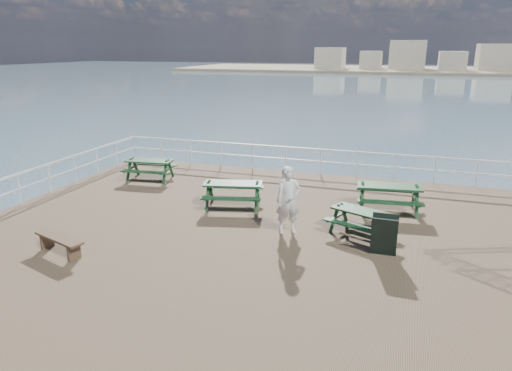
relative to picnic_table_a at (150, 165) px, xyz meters
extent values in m
cube|color=brown|center=(6.36, -4.08, -0.72)|extent=(18.00, 14.00, 0.30)
plane|color=#395460|center=(6.36, 35.92, -2.57)|extent=(300.00, 300.00, 0.00)
cube|color=tan|center=(21.36, 130.92, -2.17)|extent=(160.00, 40.00, 0.80)
cube|color=beige|center=(-13.64, 127.92, 1.23)|extent=(8.00, 8.00, 6.00)
cube|color=beige|center=(-1.64, 127.92, 0.73)|extent=(6.00, 8.00, 5.00)
cube|color=beige|center=(8.36, 127.92, 2.23)|extent=(10.00, 8.00, 8.00)
cube|color=beige|center=(20.36, 127.92, 0.73)|extent=(7.00, 8.00, 5.00)
cube|color=beige|center=(31.36, 127.92, 1.73)|extent=(9.00, 8.00, 7.00)
cylinder|color=brown|center=(-1.14, 1.42, -1.92)|extent=(0.36, 0.36, 2.10)
cube|color=silver|center=(6.36, 2.77, 0.48)|extent=(17.70, 0.07, 0.07)
cube|color=silver|center=(6.36, 2.77, -0.02)|extent=(17.70, 0.05, 0.05)
cylinder|color=silver|center=(-2.49, 2.77, -0.02)|extent=(0.05, 0.05, 1.10)
cube|color=silver|center=(-2.49, -4.08, 0.48)|extent=(0.07, 13.70, 0.07)
cube|color=silver|center=(-2.49, -4.08, -0.02)|extent=(0.05, 13.70, 0.05)
cube|color=#123418|center=(0.00, 0.00, 0.18)|extent=(1.89, 0.91, 0.06)
cube|color=#123418|center=(-0.07, 0.60, -0.11)|extent=(1.84, 0.46, 0.05)
cube|color=#123418|center=(0.07, -0.60, -0.11)|extent=(1.84, 0.46, 0.05)
cube|color=#123418|center=(-0.75, -0.09, -0.13)|extent=(0.25, 1.46, 0.06)
cube|color=#123418|center=(0.75, 0.09, -0.13)|extent=(0.25, 1.46, 0.06)
cube|color=#123418|center=(-0.79, 0.22, -0.18)|extent=(0.14, 0.53, 0.89)
cube|color=#123418|center=(-0.72, -0.39, -0.18)|extent=(0.14, 0.53, 0.89)
cube|color=#123418|center=(0.72, 0.39, -0.18)|extent=(0.14, 0.53, 0.89)
cube|color=#123418|center=(0.79, -0.22, -0.18)|extent=(0.14, 0.53, 0.89)
cube|color=#123418|center=(0.00, 0.00, -0.31)|extent=(1.62, 0.26, 0.06)
cube|color=#123418|center=(8.58, -3.08, 0.12)|extent=(1.78, 1.24, 0.06)
cube|color=#123418|center=(8.80, -2.57, -0.15)|extent=(1.62, 0.86, 0.05)
cube|color=#123418|center=(8.36, -3.59, -0.15)|extent=(1.62, 0.86, 0.05)
cube|color=#123418|center=(7.94, -2.81, -0.17)|extent=(0.59, 1.26, 0.06)
cube|color=#123418|center=(9.22, -3.35, -0.17)|extent=(0.59, 1.26, 0.06)
cube|color=#123418|center=(8.05, -2.56, -0.22)|extent=(0.25, 0.47, 0.81)
cube|color=#123418|center=(7.83, -3.07, -0.22)|extent=(0.25, 0.47, 0.81)
cube|color=#123418|center=(9.32, -3.10, -0.22)|extent=(0.25, 0.47, 0.81)
cube|color=#123418|center=(9.11, -3.61, -0.22)|extent=(0.25, 0.47, 0.81)
cube|color=#123418|center=(8.58, -3.08, -0.34)|extent=(1.39, 0.64, 0.06)
cube|color=#123418|center=(9.22, -0.86, 0.26)|extent=(2.08, 1.02, 0.07)
cube|color=#123418|center=(9.14, -0.20, -0.07)|extent=(2.02, 0.53, 0.06)
cube|color=#123418|center=(9.31, -1.52, -0.07)|extent=(2.02, 0.53, 0.06)
cube|color=#123418|center=(8.40, -0.97, -0.09)|extent=(0.29, 1.61, 0.07)
cube|color=#123418|center=(10.05, -0.76, -0.09)|extent=(0.29, 1.61, 0.07)
cube|color=#123418|center=(8.35, -0.64, -0.14)|extent=(0.16, 0.58, 0.97)
cube|color=#123418|center=(8.44, -1.30, -0.14)|extent=(0.16, 0.58, 0.97)
cube|color=#123418|center=(10.01, -0.42, -0.14)|extent=(0.16, 0.58, 0.97)
cube|color=#123418|center=(10.09, -1.09, -0.14)|extent=(0.16, 0.58, 0.97)
cube|color=#123418|center=(9.22, -0.86, -0.29)|extent=(1.77, 0.31, 0.07)
cube|color=#123418|center=(4.33, -2.03, 0.22)|extent=(2.03, 1.16, 0.06)
cube|color=#123418|center=(4.18, -1.41, -0.09)|extent=(1.92, 0.70, 0.05)
cube|color=#123418|center=(4.48, -2.65, -0.09)|extent=(1.92, 0.70, 0.05)
cube|color=#123418|center=(3.56, -2.21, -0.11)|extent=(0.44, 1.52, 0.06)
cube|color=#123418|center=(5.11, -1.84, -0.11)|extent=(0.44, 1.52, 0.06)
cube|color=#123418|center=(3.48, -1.90, -0.16)|extent=(0.21, 0.55, 0.93)
cube|color=#123418|center=(3.63, -2.52, -0.16)|extent=(0.21, 0.55, 0.93)
cube|color=#123418|center=(5.03, -1.53, -0.16)|extent=(0.21, 0.55, 0.93)
cube|color=#123418|center=(5.18, -2.15, -0.16)|extent=(0.21, 0.55, 0.93)
cube|color=#123418|center=(4.33, -2.03, -0.30)|extent=(1.67, 0.47, 0.06)
cube|color=brown|center=(1.41, -6.79, -0.13)|extent=(1.65, 0.86, 0.06)
cube|color=brown|center=(0.83, -6.60, -0.36)|extent=(0.18, 0.35, 0.40)
cube|color=brown|center=(1.99, -6.97, -0.36)|extent=(0.18, 0.35, 0.40)
cube|color=black|center=(9.27, -4.37, -0.05)|extent=(0.65, 0.27, 1.06)
cube|color=black|center=(9.27, -4.16, -0.05)|extent=(0.65, 0.27, 1.06)
imported|color=silver|center=(6.60, -3.61, 0.40)|extent=(0.84, 0.74, 1.93)
camera|label=1|loc=(9.51, -15.37, 4.53)|focal=32.00mm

